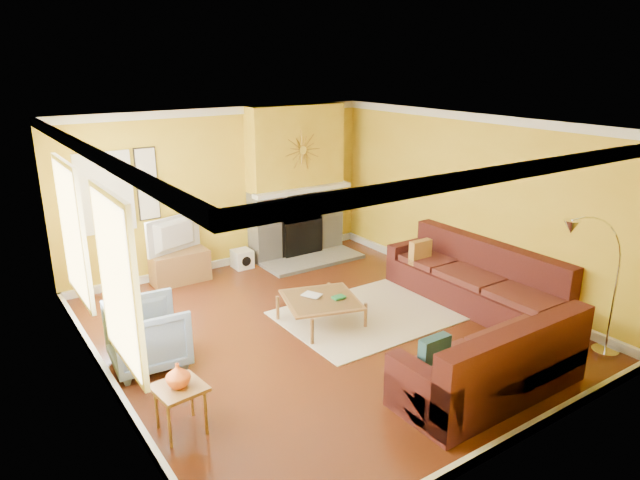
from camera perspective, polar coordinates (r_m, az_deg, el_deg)
floor at (r=7.74m, az=0.21°, el=-8.95°), size 5.50×6.00×0.02m
ceiling at (r=6.95m, az=0.24°, el=11.51°), size 5.50×6.00×0.02m
wall_back at (r=9.78m, az=-9.83°, el=5.01°), size 5.50×0.02×2.70m
wall_front at (r=5.19m, az=19.50°, el=-7.41°), size 5.50×0.02×2.70m
wall_left at (r=6.19m, az=-21.41°, el=-3.55°), size 0.02×6.00×2.70m
wall_right at (r=9.02m, az=14.88°, el=3.60°), size 0.02×6.00×2.70m
baseboard at (r=7.70m, az=0.21°, el=-8.48°), size 5.50×6.00×0.12m
crown_molding at (r=6.96m, az=0.24°, el=10.94°), size 5.50×6.00×0.12m
window_left_near at (r=7.37m, az=-23.63°, el=0.75°), size 0.06×1.22×1.72m
window_left_far at (r=5.59m, az=-19.74°, el=-3.95°), size 0.06×1.22×1.72m
window_back at (r=9.09m, az=-20.72°, el=4.44°), size 0.82×0.06×1.22m
wall_art at (r=9.26m, az=-16.87°, el=5.37°), size 0.34×0.04×1.14m
fireplace at (r=10.21m, az=-2.42°, el=5.80°), size 1.80×0.40×2.70m
mantel at (r=10.04m, az=-1.68°, el=5.01°), size 1.92×0.22×0.08m
hearth at (r=10.13m, az=-0.67°, el=-2.06°), size 1.80×0.70×0.06m
sunburst at (r=9.91m, az=-1.75°, el=8.97°), size 0.70×0.04×0.70m
rug at (r=8.14m, az=4.96°, el=-7.46°), size 2.40×1.80×0.02m
sectional_sofa at (r=7.58m, az=11.42°, el=-6.07°), size 3.21×3.56×0.90m
coffee_table at (r=7.79m, az=0.10°, el=-7.11°), size 1.20×1.20×0.38m
media_console at (r=9.46m, az=-13.81°, el=-2.64°), size 0.91×0.41×0.50m
tv at (r=9.29m, az=-14.06°, el=0.50°), size 1.00×0.44×0.58m
subwoofer at (r=9.93m, az=-7.79°, el=-1.87°), size 0.31×0.31×0.31m
armchair at (r=7.03m, az=-16.82°, el=-9.02°), size 0.92×0.90×0.78m
side_table at (r=5.87m, az=-13.74°, el=-16.07°), size 0.50×0.50×0.49m
vase at (r=5.68m, az=-14.02°, el=-12.97°), size 0.28×0.28×0.24m
book at (r=7.71m, az=-1.18°, el=-5.76°), size 0.27×0.30×0.02m
arc_lamp at (r=7.17m, az=25.56°, el=-4.74°), size 1.21×0.36×1.87m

